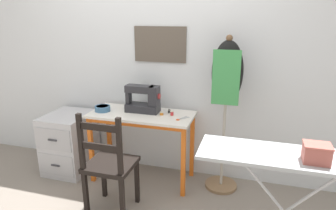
% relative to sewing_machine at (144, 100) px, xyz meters
% --- Properties ---
extents(ground_plane, '(14.00, 14.00, 0.00)m').
position_rel_sewing_machine_xyz_m(ground_plane, '(-0.01, -0.29, -0.86)').
color(ground_plane, gray).
extents(wall_back, '(10.00, 0.07, 2.55)m').
position_rel_sewing_machine_xyz_m(wall_back, '(-0.01, 0.25, 0.41)').
color(wall_back, silver).
rests_on(wall_back, ground_plane).
extents(sewing_table, '(1.05, 0.48, 0.73)m').
position_rel_sewing_machine_xyz_m(sewing_table, '(-0.01, -0.07, -0.24)').
color(sewing_table, silver).
rests_on(sewing_table, ground_plane).
extents(sewing_machine, '(0.36, 0.16, 0.30)m').
position_rel_sewing_machine_xyz_m(sewing_machine, '(0.00, 0.00, 0.00)').
color(sewing_machine, '#28282D').
rests_on(sewing_machine, sewing_table).
extents(fabric_bowl, '(0.16, 0.16, 0.05)m').
position_rel_sewing_machine_xyz_m(fabric_bowl, '(-0.43, -0.10, -0.10)').
color(fabric_bowl, teal).
rests_on(fabric_bowl, sewing_table).
extents(scissors, '(0.11, 0.14, 0.01)m').
position_rel_sewing_machine_xyz_m(scissors, '(0.41, -0.11, -0.13)').
color(scissors, silver).
rests_on(scissors, sewing_table).
extents(thread_spool_near_machine, '(0.04, 0.04, 0.03)m').
position_rel_sewing_machine_xyz_m(thread_spool_near_machine, '(0.20, -0.05, -0.11)').
color(thread_spool_near_machine, orange).
rests_on(thread_spool_near_machine, sewing_table).
extents(thread_spool_mid_table, '(0.03, 0.03, 0.04)m').
position_rel_sewing_machine_xyz_m(thread_spool_mid_table, '(0.25, 0.03, -0.11)').
color(thread_spool_mid_table, black).
rests_on(thread_spool_mid_table, sewing_table).
extents(thread_spool_far_edge, '(0.04, 0.04, 0.04)m').
position_rel_sewing_machine_xyz_m(thread_spool_far_edge, '(0.30, -0.03, -0.11)').
color(thread_spool_far_edge, red).
rests_on(thread_spool_far_edge, sewing_table).
extents(wooden_chair, '(0.40, 0.38, 0.95)m').
position_rel_sewing_machine_xyz_m(wooden_chair, '(-0.08, -0.66, -0.41)').
color(wooden_chair, black).
rests_on(wooden_chair, ground_plane).
extents(filing_cabinet, '(0.45, 0.55, 0.65)m').
position_rel_sewing_machine_xyz_m(filing_cabinet, '(-0.86, -0.10, -0.54)').
color(filing_cabinet, '#B7B7BC').
rests_on(filing_cabinet, ground_plane).
extents(dress_form, '(0.32, 0.32, 1.52)m').
position_rel_sewing_machine_xyz_m(dress_form, '(0.81, 0.01, 0.22)').
color(dress_form, '#846647').
rests_on(dress_form, ground_plane).
extents(ironing_board, '(1.18, 0.38, 0.83)m').
position_rel_sewing_machine_xyz_m(ironing_board, '(1.32, -0.84, -0.08)').
color(ironing_board, '#ADB2B7').
rests_on(ironing_board, ground_plane).
extents(storage_box, '(0.16, 0.13, 0.12)m').
position_rel_sewing_machine_xyz_m(storage_box, '(1.45, -0.89, 0.03)').
color(storage_box, '#AD564C').
rests_on(storage_box, ironing_board).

